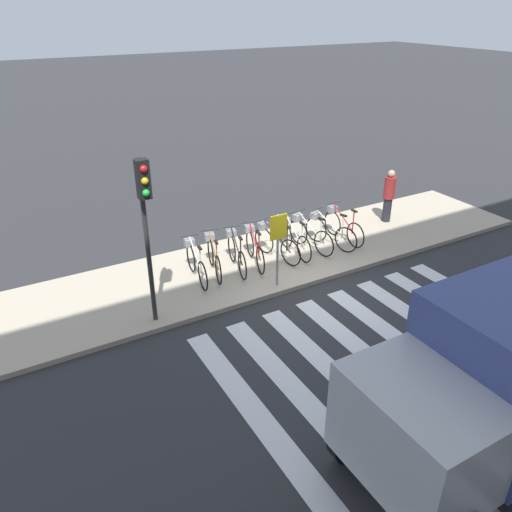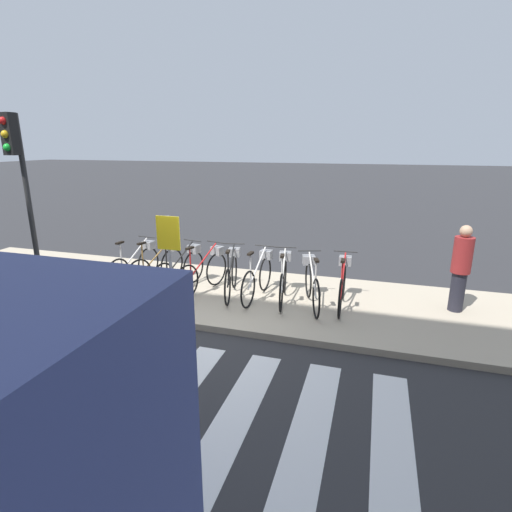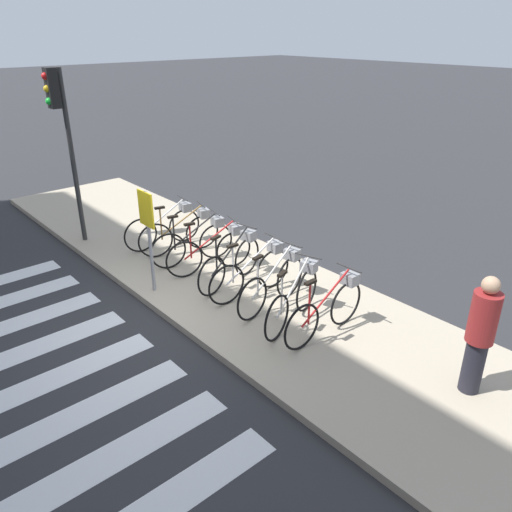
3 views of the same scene
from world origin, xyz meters
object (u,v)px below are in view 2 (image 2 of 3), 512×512
object	(u,v)px
parked_bicycle_7	(312,282)
parked_bicycle_8	(343,283)
sign_post	(169,248)
parked_bicycle_3	(205,270)
pedestrian	(461,267)
parked_bicycle_4	(232,273)
parked_bicycle_6	(283,278)
parked_bicycle_1	(159,265)
parked_bicycle_0	(136,264)
parked_bicycle_5	(259,275)
traffic_light	(19,169)
parked_bicycle_2	(181,268)

from	to	relation	value
parked_bicycle_7	parked_bicycle_8	size ratio (longest dim) A/B	0.96
parked_bicycle_8	sign_post	distance (m)	3.32
parked_bicycle_8	parked_bicycle_3	bearing A→B (deg)	-179.86
parked_bicycle_7	pedestrian	size ratio (longest dim) A/B	1.01
parked_bicycle_4	parked_bicycle_6	xyz separation A→B (m)	(1.10, 0.01, 0.00)
parked_bicycle_1	parked_bicycle_8	distance (m)	4.00
parked_bicycle_7	parked_bicycle_4	bearing A→B (deg)	176.47
parked_bicycle_7	sign_post	size ratio (longest dim) A/B	0.91
sign_post	parked_bicycle_0	bearing A→B (deg)	140.89
parked_bicycle_6	parked_bicycle_7	bearing A→B (deg)	-11.35
parked_bicycle_3	parked_bicycle_6	size ratio (longest dim) A/B	0.98
parked_bicycle_4	parked_bicycle_6	bearing A→B (deg)	0.68
parked_bicycle_3	parked_bicycle_5	size ratio (longest dim) A/B	0.98
parked_bicycle_4	parked_bicycle_6	size ratio (longest dim) A/B	0.99
parked_bicycle_1	parked_bicycle_3	xyz separation A→B (m)	(1.13, -0.06, 0.00)
parked_bicycle_5	traffic_light	world-z (taller)	traffic_light
parked_bicycle_1	parked_bicycle_4	bearing A→B (deg)	-2.79
parked_bicycle_0	parked_bicycle_5	bearing A→B (deg)	-0.07
parked_bicycle_8	parked_bicycle_2	bearing A→B (deg)	-179.61
parked_bicycle_1	pedestrian	xyz separation A→B (m)	(6.07, 0.33, 0.40)
parked_bicycle_1	parked_bicycle_8	world-z (taller)	same
parked_bicycle_2	sign_post	xyz separation A→B (m)	(0.45, -1.27, 0.79)
parked_bicycle_5	parked_bicycle_2	bearing A→B (deg)	-179.92
parked_bicycle_4	pedestrian	size ratio (longest dim) A/B	1.04
pedestrian	sign_post	bearing A→B (deg)	-161.52
parked_bicycle_3	sign_post	size ratio (longest dim) A/B	0.92
parked_bicycle_6	parked_bicycle_1	bearing A→B (deg)	178.55
pedestrian	parked_bicycle_1	bearing A→B (deg)	-176.86
pedestrian	sign_post	distance (m)	5.32
parked_bicycle_8	parked_bicycle_7	bearing A→B (deg)	-167.25
parked_bicycle_5	parked_bicycle_0	bearing A→B (deg)	179.93
parked_bicycle_2	parked_bicycle_5	xyz separation A→B (m)	(1.73, 0.00, 0.00)
traffic_light	sign_post	bearing A→B (deg)	0.92
parked_bicycle_0	parked_bicycle_7	size ratio (longest dim) A/B	1.04
parked_bicycle_4	traffic_light	size ratio (longest dim) A/B	0.47
parked_bicycle_7	parked_bicycle_5	bearing A→B (deg)	174.23
parked_bicycle_3	parked_bicycle_8	world-z (taller)	same
pedestrian	traffic_light	bearing A→B (deg)	-167.92
parked_bicycle_7	parked_bicycle_8	world-z (taller)	same
parked_bicycle_3	pedestrian	xyz separation A→B (m)	(4.94, 0.40, 0.40)
parked_bicycle_2	traffic_light	bearing A→B (deg)	-153.13
parked_bicycle_4	parked_bicycle_8	bearing A→B (deg)	0.70
parked_bicycle_4	traffic_light	world-z (taller)	traffic_light
parked_bicycle_1	sign_post	bearing A→B (deg)	-52.21
parked_bicycle_2	traffic_light	xyz separation A→B (m)	(-2.60, -1.32, 2.11)
pedestrian	parked_bicycle_8	bearing A→B (deg)	-169.34
traffic_light	parked_bicycle_5	bearing A→B (deg)	16.94
parked_bicycle_7	parked_bicycle_8	xyz separation A→B (m)	(0.58, 0.13, 0.00)
parked_bicycle_0	traffic_light	world-z (taller)	traffic_light
parked_bicycle_1	parked_bicycle_4	world-z (taller)	same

